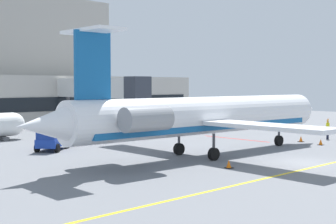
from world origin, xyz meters
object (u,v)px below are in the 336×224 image
regional_jet (203,116)px  pushback_tractor (51,139)px  baggage_tug (171,117)px  marshaller (328,129)px

regional_jet → pushback_tractor: (-6.45, 10.69, -2.09)m
regional_jet → pushback_tractor: bearing=121.1°
baggage_tug → pushback_tractor: 28.19m
baggage_tug → marshaller: (-1.54, -23.58, 0.01)m
baggage_tug → marshaller: 23.63m
regional_jet → baggage_tug: (19.00, 22.79, -2.02)m
baggage_tug → pushback_tractor: baggage_tug is taller
pushback_tractor → regional_jet: bearing=-58.9°
marshaller → regional_jet: bearing=177.4°
baggage_tug → marshaller: size_ratio=1.69×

